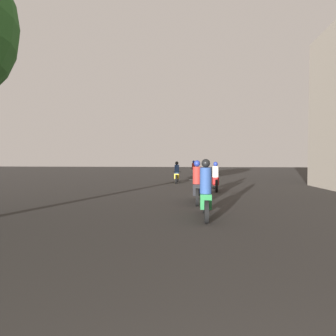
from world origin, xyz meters
The scene contains 5 objects.
motorcycle_green centered at (-0.43, 7.34, 0.66)m, with size 0.60×1.90×1.64m.
motorcycle_black centered at (-0.65, 9.90, 0.64)m, with size 0.60×2.09×1.60m.
motorcycle_red centered at (0.34, 13.87, 0.61)m, with size 0.60×2.07×1.52m.
motorcycle_yellow centered at (-2.00, 18.47, 0.60)m, with size 0.60×1.97×1.52m.
motorcycle_silver centered at (-0.85, 23.83, 0.63)m, with size 0.60×2.00×1.57m.
Camera 1 is at (-0.72, -0.01, 1.62)m, focal length 28.00 mm.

